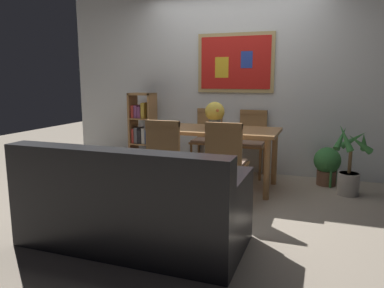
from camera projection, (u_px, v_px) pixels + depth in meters
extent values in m
plane|color=tan|center=(203.00, 197.00, 4.19)|extent=(12.00, 12.00, 0.00)
cube|color=silver|center=(234.00, 82.00, 5.26)|extent=(5.20, 0.10, 2.60)
cube|color=tan|center=(235.00, 63.00, 5.14)|extent=(1.09, 0.02, 0.82)
cube|color=red|center=(235.00, 63.00, 5.13)|extent=(0.99, 0.01, 0.72)
cube|color=gold|center=(222.00, 67.00, 5.20)|extent=(0.20, 0.00, 0.29)
cube|color=#263FA5|center=(247.00, 60.00, 5.06)|extent=(0.16, 0.00, 0.23)
cube|color=#9E7042|center=(216.00, 130.00, 4.53)|extent=(1.52, 0.80, 0.04)
cylinder|color=#9E7042|center=(156.00, 160.00, 4.52)|extent=(0.07, 0.07, 0.69)
cylinder|color=#9E7042|center=(267.00, 170.00, 4.07)|extent=(0.07, 0.07, 0.69)
cylinder|color=#9E7042|center=(175.00, 151.00, 5.12)|extent=(0.07, 0.07, 0.69)
cylinder|color=#9E7042|center=(274.00, 158.00, 4.66)|extent=(0.07, 0.07, 0.69)
cube|color=#9E7042|center=(227.00, 165.00, 3.89)|extent=(0.40, 0.40, 0.03)
cube|color=#997A66|center=(227.00, 162.00, 3.89)|extent=(0.36, 0.36, 0.03)
cylinder|color=#9E7042|center=(207.00, 188.00, 3.83)|extent=(0.04, 0.04, 0.42)
cylinder|color=#9E7042|center=(239.00, 191.00, 3.72)|extent=(0.04, 0.04, 0.42)
cylinder|color=#9E7042|center=(216.00, 180.00, 4.15)|extent=(0.04, 0.04, 0.42)
cylinder|color=#9E7042|center=(246.00, 183.00, 4.03)|extent=(0.04, 0.04, 0.42)
cube|color=#9E7042|center=(223.00, 145.00, 3.68)|extent=(0.38, 0.04, 0.46)
cube|color=#9E7042|center=(224.00, 126.00, 3.65)|extent=(0.38, 0.05, 0.06)
cube|color=#9E7042|center=(250.00, 145.00, 5.03)|extent=(0.40, 0.40, 0.03)
cube|color=#997A66|center=(250.00, 143.00, 5.03)|extent=(0.36, 0.36, 0.03)
cylinder|color=#9E7042|center=(264.00, 160.00, 5.17)|extent=(0.04, 0.04, 0.42)
cylinder|color=#9E7042|center=(240.00, 158.00, 5.29)|extent=(0.04, 0.04, 0.42)
cylinder|color=#9E7042|center=(260.00, 165.00, 4.86)|extent=(0.04, 0.04, 0.42)
cylinder|color=#9E7042|center=(235.00, 163.00, 4.97)|extent=(0.04, 0.04, 0.42)
cube|color=#9E7042|center=(253.00, 126.00, 5.16)|extent=(0.38, 0.04, 0.46)
cube|color=#9E7042|center=(254.00, 112.00, 5.12)|extent=(0.38, 0.05, 0.06)
cube|color=#9E7042|center=(206.00, 142.00, 5.30)|extent=(0.40, 0.40, 0.03)
cube|color=#997A66|center=(206.00, 140.00, 5.29)|extent=(0.36, 0.36, 0.03)
cylinder|color=#9E7042|center=(220.00, 156.00, 5.44)|extent=(0.04, 0.04, 0.42)
cylinder|color=#9E7042|center=(199.00, 154.00, 5.55)|extent=(0.04, 0.04, 0.42)
cylinder|color=#9E7042|center=(214.00, 160.00, 5.12)|extent=(0.04, 0.04, 0.42)
cylinder|color=#9E7042|center=(191.00, 159.00, 5.24)|extent=(0.04, 0.04, 0.42)
cube|color=#9E7042|center=(210.00, 124.00, 5.42)|extent=(0.38, 0.04, 0.46)
cube|color=#9E7042|center=(210.00, 110.00, 5.39)|extent=(0.38, 0.05, 0.06)
cube|color=#9E7042|center=(170.00, 161.00, 4.08)|extent=(0.40, 0.40, 0.03)
cube|color=#997A66|center=(170.00, 158.00, 4.07)|extent=(0.36, 0.36, 0.03)
cylinder|color=#9E7042|center=(150.00, 183.00, 4.02)|extent=(0.04, 0.04, 0.42)
cylinder|color=#9E7042|center=(178.00, 186.00, 3.91)|extent=(0.04, 0.04, 0.42)
cylinder|color=#9E7042|center=(162.00, 175.00, 4.33)|extent=(0.04, 0.04, 0.42)
cylinder|color=#9E7042|center=(189.00, 178.00, 4.22)|extent=(0.04, 0.04, 0.42)
cube|color=#9E7042|center=(163.00, 142.00, 3.87)|extent=(0.38, 0.04, 0.46)
cube|color=#9E7042|center=(162.00, 123.00, 3.84)|extent=(0.38, 0.05, 0.06)
cube|color=black|center=(135.00, 218.00, 3.04)|extent=(1.80, 0.84, 0.40)
cube|color=black|center=(113.00, 179.00, 2.67)|extent=(1.80, 0.20, 0.44)
cube|color=black|center=(54.00, 173.00, 3.25)|extent=(0.18, 0.80, 0.22)
cube|color=black|center=(231.00, 192.00, 2.71)|extent=(0.18, 0.80, 0.22)
cube|color=#334C72|center=(74.00, 177.00, 2.96)|extent=(0.32, 0.16, 0.33)
cube|color=#B78C33|center=(123.00, 182.00, 2.81)|extent=(0.32, 0.16, 0.33)
cube|color=#9E7042|center=(133.00, 130.00, 5.56)|extent=(0.03, 0.28, 1.13)
cube|color=#9E7042|center=(153.00, 131.00, 5.45)|extent=(0.03, 0.28, 1.13)
cube|color=#9E7042|center=(144.00, 167.00, 5.60)|extent=(0.36, 0.28, 0.03)
cube|color=#9E7042|center=(142.00, 94.00, 5.40)|extent=(0.36, 0.28, 0.03)
cube|color=#9E7042|center=(143.00, 143.00, 5.53)|extent=(0.30, 0.28, 0.02)
cube|color=#9E7042|center=(143.00, 118.00, 5.47)|extent=(0.30, 0.28, 0.02)
cube|color=#B2332D|center=(137.00, 160.00, 5.62)|extent=(0.06, 0.22, 0.18)
cube|color=black|center=(141.00, 158.00, 5.59)|extent=(0.05, 0.22, 0.22)
cube|color=black|center=(145.00, 160.00, 5.57)|extent=(0.05, 0.22, 0.18)
cube|color=#B2332D|center=(148.00, 159.00, 5.55)|extent=(0.04, 0.22, 0.21)
cube|color=#337247|center=(151.00, 161.00, 5.54)|extent=(0.04, 0.22, 0.17)
cube|color=#B2332D|center=(136.00, 135.00, 5.55)|extent=(0.04, 0.22, 0.21)
cube|color=#595960|center=(139.00, 135.00, 5.53)|extent=(0.05, 0.22, 0.23)
cube|color=black|center=(142.00, 136.00, 5.52)|extent=(0.06, 0.22, 0.20)
cube|color=beige|center=(146.00, 135.00, 5.49)|extent=(0.05, 0.22, 0.23)
cube|color=#2D4C8C|center=(150.00, 136.00, 5.48)|extent=(0.05, 0.22, 0.20)
cube|color=#B2332D|center=(135.00, 111.00, 5.49)|extent=(0.04, 0.22, 0.19)
cube|color=#7F3F72|center=(139.00, 111.00, 5.47)|extent=(0.05, 0.22, 0.19)
cube|color=#7F3F72|center=(142.00, 112.00, 5.45)|extent=(0.05, 0.22, 0.17)
cube|color=gold|center=(146.00, 110.00, 5.43)|extent=(0.06, 0.22, 0.23)
cylinder|color=brown|center=(326.00, 178.00, 4.68)|extent=(0.24, 0.24, 0.19)
cylinder|color=#332319|center=(327.00, 171.00, 4.66)|extent=(0.21, 0.21, 0.02)
sphere|color=#387F3D|center=(327.00, 160.00, 4.64)|extent=(0.33, 0.33, 0.33)
cylinder|color=#387F3D|center=(331.00, 179.00, 4.54)|extent=(0.03, 0.03, 0.22)
cylinder|color=#387F3D|center=(336.00, 175.00, 4.71)|extent=(0.03, 0.03, 0.22)
cylinder|color=#B2ADA3|center=(348.00, 184.00, 4.28)|extent=(0.24, 0.24, 0.26)
cylinder|color=#332319|center=(349.00, 174.00, 4.25)|extent=(0.22, 0.22, 0.02)
cylinder|color=brown|center=(350.00, 161.00, 4.23)|extent=(0.04, 0.04, 0.28)
cone|color=#387F3D|center=(364.00, 141.00, 4.12)|extent=(0.12, 0.28, 0.26)
cone|color=#387F3D|center=(353.00, 139.00, 4.31)|extent=(0.31, 0.14, 0.25)
cone|color=#387F3D|center=(341.00, 138.00, 4.27)|extent=(0.19, 0.27, 0.28)
cone|color=#387F3D|center=(345.00, 138.00, 4.13)|extent=(0.23, 0.23, 0.32)
cone|color=#387F3D|center=(360.00, 143.00, 4.03)|extent=(0.32, 0.22, 0.25)
cylinder|color=slate|center=(215.00, 124.00, 4.49)|extent=(0.15, 0.15, 0.13)
sphere|color=#EACC4C|center=(215.00, 112.00, 4.46)|extent=(0.24, 0.24, 0.24)
sphere|color=#EACC4C|center=(213.00, 111.00, 4.56)|extent=(0.07, 0.07, 0.07)
sphere|color=#D86633|center=(217.00, 111.00, 4.37)|extent=(0.05, 0.05, 0.05)
sphere|color=silver|center=(223.00, 112.00, 4.46)|extent=(0.05, 0.05, 0.05)
cube|color=black|center=(236.00, 130.00, 4.36)|extent=(0.16, 0.11, 0.02)
cube|color=gray|center=(236.00, 129.00, 4.35)|extent=(0.10, 0.07, 0.00)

